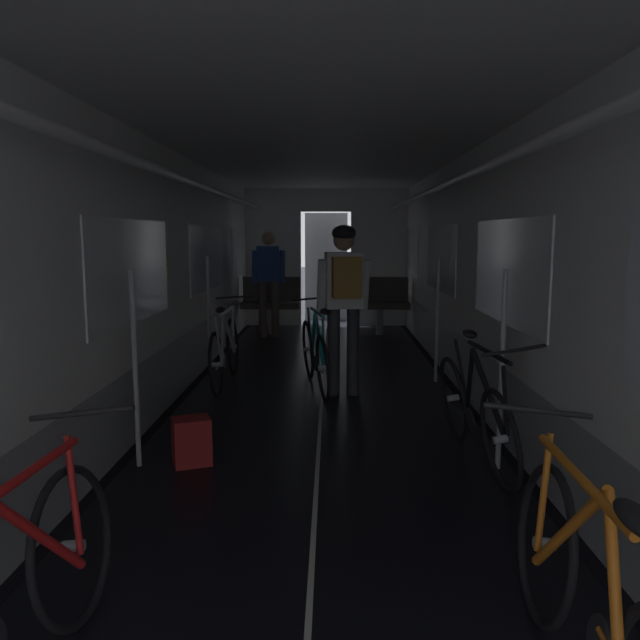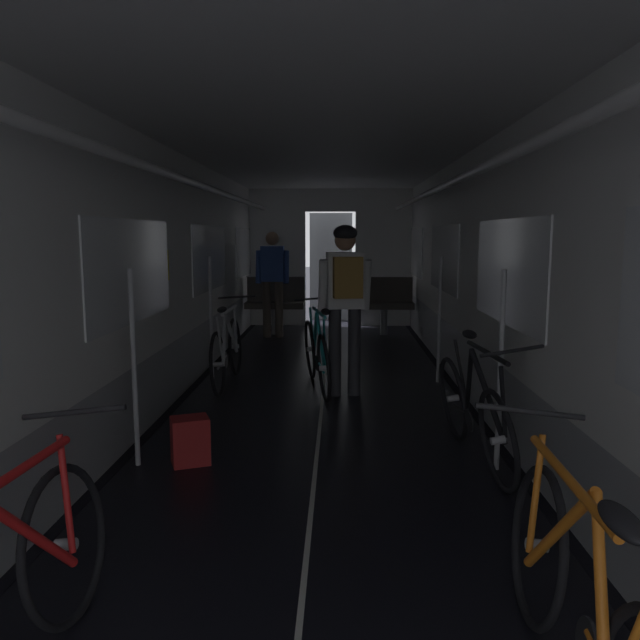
{
  "view_description": "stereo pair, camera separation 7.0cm",
  "coord_description": "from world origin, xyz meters",
  "px_view_note": "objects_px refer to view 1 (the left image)",
  "views": [
    {
      "loc": [
        0.09,
        -2.06,
        1.63
      ],
      "look_at": [
        0.0,
        3.1,
        0.91
      ],
      "focal_mm": 34.49,
      "sensor_mm": 36.0,
      "label": 1
    },
    {
      "loc": [
        0.16,
        -2.06,
        1.63
      ],
      "look_at": [
        0.0,
        3.1,
        0.91
      ],
      "focal_mm": 34.49,
      "sensor_mm": 36.0,
      "label": 2
    }
  ],
  "objects_px": {
    "bench_seat_far_left": "(271,300)",
    "bicycle_silver": "(225,351)",
    "bicycle_orange": "(591,606)",
    "bicycle_black": "(475,409)",
    "person_cyclist_aisle": "(344,291)",
    "backpack_on_floor": "(192,441)",
    "bicycle_red": "(1,610)",
    "person_standing_near_bench": "(269,277)",
    "bicycle_teal_in_aisle": "(315,354)",
    "bench_seat_far_right": "(379,300)"
  },
  "relations": [
    {
      "from": "bench_seat_far_right",
      "to": "person_cyclist_aisle",
      "type": "bearing_deg",
      "value": -99.55
    },
    {
      "from": "bicycle_silver",
      "to": "bicycle_orange",
      "type": "height_order",
      "value": "bicycle_orange"
    },
    {
      "from": "bench_seat_far_left",
      "to": "person_standing_near_bench",
      "type": "xyz_separation_m",
      "value": [
        0.0,
        -0.38,
        0.41
      ]
    },
    {
      "from": "bicycle_red",
      "to": "bicycle_silver",
      "type": "bearing_deg",
      "value": 90.54
    },
    {
      "from": "person_cyclist_aisle",
      "to": "person_standing_near_bench",
      "type": "distance_m",
      "value": 3.8
    },
    {
      "from": "bicycle_red",
      "to": "bicycle_orange",
      "type": "distance_m",
      "value": 1.99
    },
    {
      "from": "bicycle_silver",
      "to": "bench_seat_far_left",
      "type": "bearing_deg",
      "value": 87.53
    },
    {
      "from": "bench_seat_far_left",
      "to": "bicycle_teal_in_aisle",
      "type": "height_order",
      "value": "bench_seat_far_left"
    },
    {
      "from": "bicycle_red",
      "to": "person_cyclist_aisle",
      "type": "bearing_deg",
      "value": 73.76
    },
    {
      "from": "person_standing_near_bench",
      "to": "person_cyclist_aisle",
      "type": "bearing_deg",
      "value": -72.82
    },
    {
      "from": "bicycle_orange",
      "to": "person_standing_near_bench",
      "type": "bearing_deg",
      "value": 103.48
    },
    {
      "from": "bicycle_black",
      "to": "backpack_on_floor",
      "type": "relative_size",
      "value": 4.99
    },
    {
      "from": "backpack_on_floor",
      "to": "bicycle_red",
      "type": "bearing_deg",
      "value": -92.8
    },
    {
      "from": "bench_seat_far_left",
      "to": "bicycle_orange",
      "type": "distance_m",
      "value": 8.41
    },
    {
      "from": "bicycle_red",
      "to": "bicycle_teal_in_aisle",
      "type": "height_order",
      "value": "bicycle_red"
    },
    {
      "from": "bicycle_silver",
      "to": "person_cyclist_aisle",
      "type": "height_order",
      "value": "person_cyclist_aisle"
    },
    {
      "from": "bench_seat_far_left",
      "to": "bicycle_silver",
      "type": "relative_size",
      "value": 0.58
    },
    {
      "from": "person_standing_near_bench",
      "to": "backpack_on_floor",
      "type": "relative_size",
      "value": 4.96
    },
    {
      "from": "bicycle_red",
      "to": "bench_seat_far_right",
      "type": "bearing_deg",
      "value": 76.97
    },
    {
      "from": "bicycle_red",
      "to": "bicycle_black",
      "type": "relative_size",
      "value": 1.0
    },
    {
      "from": "person_standing_near_bench",
      "to": "bench_seat_far_right",
      "type": "bearing_deg",
      "value": 11.83
    },
    {
      "from": "bench_seat_far_right",
      "to": "person_standing_near_bench",
      "type": "height_order",
      "value": "person_standing_near_bench"
    },
    {
      "from": "bicycle_red",
      "to": "backpack_on_floor",
      "type": "bearing_deg",
      "value": 87.2
    },
    {
      "from": "bicycle_red",
      "to": "bicycle_teal_in_aisle",
      "type": "distance_m",
      "value": 4.61
    },
    {
      "from": "bench_seat_far_right",
      "to": "bicycle_teal_in_aisle",
      "type": "height_order",
      "value": "bench_seat_far_right"
    },
    {
      "from": "bicycle_silver",
      "to": "bicycle_teal_in_aisle",
      "type": "distance_m",
      "value": 1.0
    },
    {
      "from": "person_cyclist_aisle",
      "to": "bench_seat_far_right",
      "type": "bearing_deg",
      "value": 80.45
    },
    {
      "from": "person_cyclist_aisle",
      "to": "backpack_on_floor",
      "type": "xyz_separation_m",
      "value": [
        -1.12,
        -1.93,
        -0.9
      ]
    },
    {
      "from": "backpack_on_floor",
      "to": "bicycle_silver",
      "type": "bearing_deg",
      "value": 93.84
    },
    {
      "from": "bicycle_black",
      "to": "bicycle_teal_in_aisle",
      "type": "xyz_separation_m",
      "value": [
        -1.21,
        2.08,
        0.0
      ]
    },
    {
      "from": "bicycle_black",
      "to": "bicycle_silver",
      "type": "bearing_deg",
      "value": 134.55
    },
    {
      "from": "bicycle_orange",
      "to": "bicycle_teal_in_aisle",
      "type": "bearing_deg",
      "value": 103.23
    },
    {
      "from": "bicycle_silver",
      "to": "bicycle_black",
      "type": "relative_size",
      "value": 1.0
    },
    {
      "from": "bench_seat_far_left",
      "to": "bicycle_teal_in_aisle",
      "type": "distance_m",
      "value": 3.83
    },
    {
      "from": "bicycle_teal_in_aisle",
      "to": "bicycle_silver",
      "type": "bearing_deg",
      "value": 171.53
    },
    {
      "from": "bicycle_silver",
      "to": "backpack_on_floor",
      "type": "distance_m",
      "value": 2.36
    },
    {
      "from": "bench_seat_far_left",
      "to": "person_cyclist_aisle",
      "type": "distance_m",
      "value": 4.19
    },
    {
      "from": "bicycle_orange",
      "to": "bicycle_black",
      "type": "bearing_deg",
      "value": 86.19
    },
    {
      "from": "bicycle_silver",
      "to": "bicycle_black",
      "type": "bearing_deg",
      "value": -45.45
    },
    {
      "from": "bicycle_orange",
      "to": "bicycle_teal_in_aisle",
      "type": "height_order",
      "value": "bicycle_orange"
    },
    {
      "from": "backpack_on_floor",
      "to": "bicycle_black",
      "type": "bearing_deg",
      "value": 3.29
    },
    {
      "from": "person_cyclist_aisle",
      "to": "bench_seat_far_left",
      "type": "bearing_deg",
      "value": 105.68
    },
    {
      "from": "bicycle_orange",
      "to": "person_cyclist_aisle",
      "type": "xyz_separation_m",
      "value": [
        -0.75,
        4.19,
        0.69
      ]
    },
    {
      "from": "bench_seat_far_left",
      "to": "bicycle_silver",
      "type": "xyz_separation_m",
      "value": [
        -0.15,
        -3.59,
        -0.18
      ]
    },
    {
      "from": "bicycle_orange",
      "to": "backpack_on_floor",
      "type": "xyz_separation_m",
      "value": [
        -1.88,
        2.26,
        -0.21
      ]
    },
    {
      "from": "bicycle_silver",
      "to": "backpack_on_floor",
      "type": "bearing_deg",
      "value": -86.16
    },
    {
      "from": "bench_seat_far_left",
      "to": "bicycle_black",
      "type": "bearing_deg",
      "value": -70.71
    },
    {
      "from": "bicycle_teal_in_aisle",
      "to": "person_standing_near_bench",
      "type": "bearing_deg",
      "value": 103.82
    },
    {
      "from": "bench_seat_far_left",
      "to": "bicycle_red",
      "type": "bearing_deg",
      "value": -90.77
    },
    {
      "from": "person_standing_near_bench",
      "to": "backpack_on_floor",
      "type": "bearing_deg",
      "value": -90.0
    }
  ]
}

